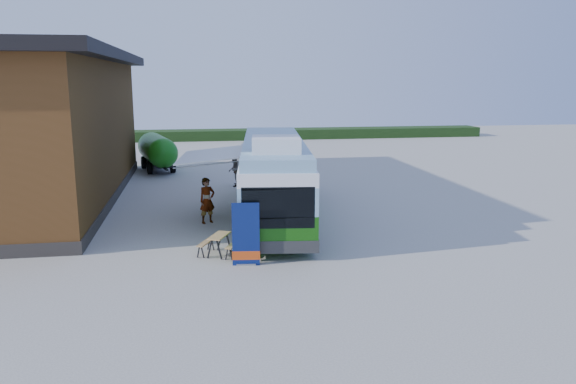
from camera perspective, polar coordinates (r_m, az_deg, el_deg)
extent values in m
plane|color=#BCB7AD|center=(21.01, -2.53, -5.53)|extent=(100.00, 100.00, 0.00)
cube|color=brown|center=(31.16, -24.61, 5.56)|extent=(8.00, 20.00, 7.00)
cube|color=black|center=(31.07, -25.19, 12.45)|extent=(9.60, 21.20, 0.50)
cube|color=#332D28|center=(31.60, -24.12, -0.30)|extent=(8.10, 20.10, 0.50)
cube|color=#264419|center=(59.15, 0.76, 5.96)|extent=(40.00, 3.00, 1.00)
cube|color=#1A6F12|center=(25.22, -1.47, -0.34)|extent=(4.20, 13.31, 1.20)
cube|color=#7CA9C2|center=(25.02, -1.49, 2.10)|extent=(4.20, 13.31, 0.98)
cube|color=black|center=(25.56, -4.55, 2.27)|extent=(1.28, 10.83, 0.76)
cube|color=black|center=(25.63, 1.51, 2.32)|extent=(1.28, 10.83, 0.76)
cube|color=white|center=(24.91, -1.50, 3.77)|extent=(4.20, 13.31, 0.49)
cube|color=#7CA9C2|center=(24.86, -1.50, 4.83)|extent=(4.01, 13.07, 0.44)
cube|color=white|center=(20.69, -1.23, 4.87)|extent=(1.96, 2.15, 0.55)
cube|color=black|center=(18.66, -1.00, -1.62)|extent=(2.44, 0.34, 1.42)
cube|color=#2D2D2D|center=(19.07, -0.99, -5.58)|extent=(2.78, 0.51, 0.44)
cube|color=#2D2D2D|center=(31.65, -1.76, 1.26)|extent=(2.78, 0.51, 0.44)
cylinder|color=black|center=(21.09, -4.56, -3.95)|extent=(0.45, 1.12, 1.09)
cylinder|color=black|center=(21.15, 2.19, -3.87)|extent=(0.45, 1.12, 1.09)
cylinder|color=black|center=(29.05, -4.10, 0.32)|extent=(0.45, 1.12, 1.09)
cylinder|color=black|center=(29.10, 0.79, 0.37)|extent=(0.45, 1.12, 1.09)
cube|color=white|center=(24.63, -7.82, 3.83)|extent=(3.14, 4.57, 0.33)
cube|color=#A5A8AD|center=(24.53, -4.70, 4.31)|extent=(0.67, 4.58, 0.15)
cylinder|color=#A5A8AD|center=(22.83, -8.20, 2.97)|extent=(2.76, 0.37, 0.34)
cylinder|color=#A5A8AD|center=(26.47, -7.47, 4.14)|extent=(2.76, 0.37, 0.34)
cube|color=#0B1A57|center=(18.65, -4.31, -4.32)|extent=(0.91, 0.13, 2.14)
cube|color=#D14613|center=(18.86, -4.28, -6.45)|extent=(0.93, 0.14, 0.30)
cube|color=#A5A8AD|center=(18.95, -4.26, -7.34)|extent=(0.66, 0.25, 0.06)
cylinder|color=#A5A8AD|center=(18.67, -4.32, -4.30)|extent=(0.03, 0.03, 2.14)
cube|color=tan|center=(19.93, -7.01, -4.41)|extent=(0.89, 1.23, 0.04)
cube|color=tan|center=(20.20, -8.38, -5.08)|extent=(0.67, 1.14, 0.03)
cube|color=tan|center=(19.84, -5.58, -5.31)|extent=(0.67, 1.14, 0.03)
cube|color=black|center=(19.67, -7.95, -5.74)|extent=(0.06, 0.06, 0.70)
cube|color=black|center=(19.55, -7.01, -5.83)|extent=(0.06, 0.06, 0.70)
cube|color=black|center=(20.52, -6.96, -5.00)|extent=(0.06, 0.06, 0.70)
cube|color=black|center=(20.40, -6.06, -5.07)|extent=(0.06, 0.06, 0.70)
imported|color=#999999|center=(24.34, -8.21, -0.86)|extent=(0.86, 0.75, 1.98)
imported|color=#999999|center=(32.62, -5.46, 2.24)|extent=(0.90, 1.06, 1.90)
cylinder|color=#1B7E16|center=(39.01, -13.15, 4.24)|extent=(2.87, 4.63, 1.93)
sphere|color=#1B7E16|center=(36.91, -12.59, 3.87)|extent=(1.93, 1.93, 1.93)
sphere|color=#1B7E16|center=(41.12, -13.66, 4.57)|extent=(1.93, 1.93, 1.93)
cube|color=black|center=(39.13, -13.10, 2.99)|extent=(2.29, 4.69, 0.21)
cube|color=black|center=(36.41, -12.34, 2.33)|extent=(0.42, 1.28, 0.11)
cylinder|color=black|center=(37.77, -13.88, 2.41)|extent=(0.46, 0.90, 0.86)
cylinder|color=black|center=(38.03, -11.64, 2.57)|extent=(0.46, 0.90, 0.86)
cylinder|color=black|center=(40.30, -14.45, 2.93)|extent=(0.46, 0.90, 0.86)
cylinder|color=black|center=(40.53, -12.35, 3.08)|extent=(0.46, 0.90, 0.86)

